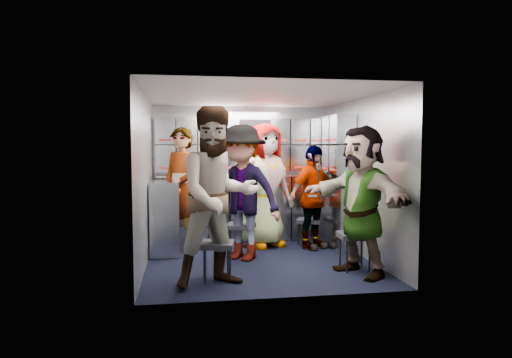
{
  "coord_description": "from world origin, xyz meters",
  "views": [
    {
      "loc": [
        -0.94,
        -5.72,
        1.45
      ],
      "look_at": [
        0.03,
        0.35,
        1.02
      ],
      "focal_mm": 32.0,
      "sensor_mm": 36.0,
      "label": 1
    }
  ],
  "objects": [
    {
      "name": "jump_seat_near_right",
      "position": [
        1.05,
        -0.66,
        0.39
      ],
      "size": [
        0.4,
        0.39,
        0.44
      ],
      "rotation": [
        0.0,
        0.0,
        -0.09
      ],
      "color": "black",
      "rests_on": "ground"
    },
    {
      "name": "wall_left",
      "position": [
        -1.4,
        0.0,
        1.05
      ],
      "size": [
        0.04,
        3.0,
        2.1
      ],
      "primitive_type": "cube",
      "color": "#91979E",
      "rests_on": "ground"
    },
    {
      "name": "cup_right",
      "position": [
        0.59,
        1.23,
        1.08
      ],
      "size": [
        0.09,
        0.09,
        0.09
      ],
      "primitive_type": "cylinder",
      "color": "tan",
      "rests_on": "counter"
    },
    {
      "name": "floor",
      "position": [
        0.0,
        0.0,
        0.0
      ],
      "size": [
        3.0,
        3.0,
        0.0
      ],
      "primitive_type": "plane",
      "color": "black",
      "rests_on": "ground"
    },
    {
      "name": "jump_seat_mid_right",
      "position": [
        0.88,
        0.72,
        0.35
      ],
      "size": [
        0.43,
        0.42,
        0.4
      ],
      "rotation": [
        0.0,
        0.0,
        -0.37
      ],
      "color": "black",
      "rests_on": "ground"
    },
    {
      "name": "jump_seat_center",
      "position": [
        0.23,
        0.99,
        0.41
      ],
      "size": [
        0.46,
        0.44,
        0.47
      ],
      "rotation": [
        0.0,
        0.0,
        -0.19
      ],
      "color": "black",
      "rests_on": "ground"
    },
    {
      "name": "locker_bank_right",
      "position": [
        1.25,
        0.7,
        1.49
      ],
      "size": [
        0.28,
        1.0,
        0.82
      ],
      "primitive_type": "cube",
      "color": "#9DA3AD",
      "rests_on": "wall_right"
    },
    {
      "name": "cart_bank_left",
      "position": [
        -1.19,
        0.56,
        0.49
      ],
      "size": [
        0.38,
        0.76,
        0.99
      ],
      "primitive_type": "cube",
      "color": "#9DA3AD",
      "rests_on": "ground"
    },
    {
      "name": "wall_right",
      "position": [
        1.4,
        0.0,
        1.05
      ],
      "size": [
        0.04,
        3.0,
        2.1
      ],
      "primitive_type": "cube",
      "color": "#91979E",
      "rests_on": "ground"
    },
    {
      "name": "jump_seat_near_left",
      "position": [
        -0.59,
        -0.83,
        0.38
      ],
      "size": [
        0.41,
        0.4,
        0.43
      ],
      "rotation": [
        0.0,
        0.0,
        -0.18
      ],
      "color": "black",
      "rests_on": "ground"
    },
    {
      "name": "wall_back",
      "position": [
        0.0,
        1.5,
        1.05
      ],
      "size": [
        2.8,
        0.04,
        2.1
      ],
      "primitive_type": "cube",
      "color": "#91979E",
      "rests_on": "ground"
    },
    {
      "name": "counter",
      "position": [
        0.0,
        1.29,
        1.01
      ],
      "size": [
        2.68,
        0.42,
        0.03
      ],
      "primitive_type": "cube",
      "color": "silver",
      "rests_on": "cart_bank_back"
    },
    {
      "name": "attendant_arc_d",
      "position": [
        0.88,
        0.54,
        0.74
      ],
      "size": [
        0.93,
        0.77,
        1.48
      ],
      "primitive_type": "imported",
      "rotation": [
        0.0,
        0.0,
        0.56
      ],
      "color": "black",
      "rests_on": "ground"
    },
    {
      "name": "attendant_standing",
      "position": [
        -0.97,
        0.74,
        0.87
      ],
      "size": [
        0.75,
        0.72,
        1.74
      ],
      "primitive_type": "imported",
      "rotation": [
        0.0,
        0.0,
        -0.67
      ],
      "color": "black",
      "rests_on": "ground"
    },
    {
      "name": "bottle_left",
      "position": [
        -0.59,
        1.24,
        1.15
      ],
      "size": [
        0.07,
        0.07,
        0.23
      ],
      "primitive_type": "cylinder",
      "color": "white",
      "rests_on": "counter"
    },
    {
      "name": "cart_bank_back",
      "position": [
        0.0,
        1.29,
        0.49
      ],
      "size": [
        2.68,
        0.38,
        0.99
      ],
      "primitive_type": "cube",
      "color": "#9DA3AD",
      "rests_on": "ground"
    },
    {
      "name": "locker_bank_back",
      "position": [
        0.0,
        1.35,
        1.49
      ],
      "size": [
        2.68,
        0.28,
        0.82
      ],
      "primitive_type": "cube",
      "color": "#9DA3AD",
      "rests_on": "wall_back"
    },
    {
      "name": "jump_seat_mid_left",
      "position": [
        -0.2,
        0.25,
        0.38
      ],
      "size": [
        0.47,
        0.46,
        0.43
      ],
      "rotation": [
        0.0,
        0.0,
        -0.4
      ],
      "color": "black",
      "rests_on": "ground"
    },
    {
      "name": "coffee_niche",
      "position": [
        0.18,
        1.41,
        1.47
      ],
      "size": [
        0.46,
        0.16,
        0.84
      ],
      "primitive_type": null,
      "color": "black",
      "rests_on": "wall_back"
    },
    {
      "name": "bottle_mid",
      "position": [
        -0.59,
        1.24,
        1.16
      ],
      "size": [
        0.06,
        0.06,
        0.26
      ],
      "primitive_type": "cylinder",
      "color": "white",
      "rests_on": "counter"
    },
    {
      "name": "red_latch_strip",
      "position": [
        0.0,
        1.09,
        0.88
      ],
      "size": [
        2.6,
        0.02,
        0.03
      ],
      "primitive_type": "cube",
      "color": "maroon",
      "rests_on": "cart_bank_back"
    },
    {
      "name": "attendant_arc_c",
      "position": [
        0.23,
        0.81,
        0.9
      ],
      "size": [
        1.04,
        0.89,
        1.8
      ],
      "primitive_type": "imported",
      "rotation": [
        0.0,
        0.0,
        0.43
      ],
      "color": "black",
      "rests_on": "ground"
    },
    {
      "name": "cup_left",
      "position": [
        -0.68,
        1.23,
        1.07
      ],
      "size": [
        0.08,
        0.08,
        0.09
      ],
      "primitive_type": "cylinder",
      "color": "tan",
      "rests_on": "counter"
    },
    {
      "name": "right_cabinet",
      "position": [
        1.25,
        0.6,
        0.5
      ],
      "size": [
        0.28,
        1.2,
        1.0
      ],
      "primitive_type": "cube",
      "color": "#9DA3AD",
      "rests_on": "ground"
    },
    {
      "name": "attendant_arc_e",
      "position": [
        1.05,
        -0.84,
        0.85
      ],
      "size": [
        1.07,
        1.65,
        1.7
      ],
      "primitive_type": "imported",
      "rotation": [
        0.0,
        0.0,
        -1.18
      ],
      "color": "black",
      "rests_on": "ground"
    },
    {
      "name": "attendant_arc_b",
      "position": [
        -0.2,
        0.07,
        0.87
      ],
      "size": [
        1.28,
        1.21,
        1.74
      ],
      "primitive_type": "imported",
      "rotation": [
        0.0,
        0.0,
        -0.69
      ],
      "color": "black",
      "rests_on": "ground"
    },
    {
      "name": "attendant_arc_a",
      "position": [
        -0.59,
        -1.01,
        0.94
      ],
      "size": [
        1.08,
        0.94,
        1.88
      ],
      "primitive_type": "imported",
      "rotation": [
        0.0,
        0.0,
        0.28
      ],
      "color": "black",
      "rests_on": "ground"
    },
    {
      "name": "bottle_right",
      "position": [
        0.61,
        1.24,
        1.15
      ],
      "size": [
        0.06,
        0.06,
        0.25
      ],
      "primitive_type": "cylinder",
      "color": "white",
      "rests_on": "counter"
    },
    {
      "name": "ceiling",
      "position": [
        0.0,
        0.0,
        2.1
      ],
      "size": [
        2.8,
        3.0,
        0.02
      ],
      "primitive_type": "cube",
      "color": "silver",
      "rests_on": "wall_back"
    }
  ]
}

